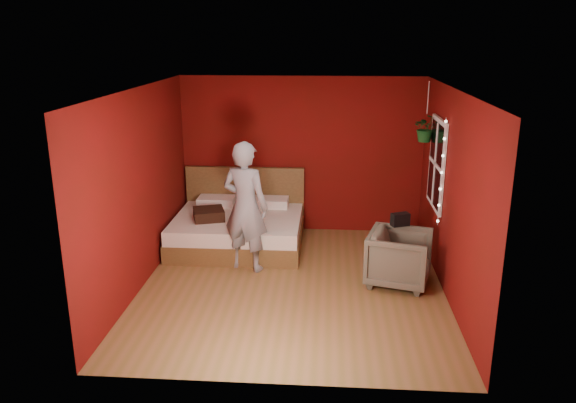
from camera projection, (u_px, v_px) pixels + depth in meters
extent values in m
plane|color=brown|center=(292.00, 284.00, 7.58)|extent=(4.50, 4.50, 0.00)
cube|color=#670A0B|center=(302.00, 155.00, 9.36)|extent=(4.00, 0.02, 2.60)
cube|color=#670A0B|center=(276.00, 260.00, 5.05)|extent=(4.00, 0.02, 2.60)
cube|color=#670A0B|center=(140.00, 189.00, 7.35)|extent=(0.02, 4.50, 2.60)
cube|color=#670A0B|center=(452.00, 195.00, 7.06)|extent=(0.02, 4.50, 2.60)
cube|color=white|center=(293.00, 89.00, 6.83)|extent=(4.00, 4.50, 0.02)
cube|color=white|center=(437.00, 164.00, 7.87)|extent=(0.04, 0.97, 1.27)
cube|color=black|center=(436.00, 164.00, 7.87)|extent=(0.02, 0.85, 1.15)
cube|color=white|center=(435.00, 164.00, 7.87)|extent=(0.03, 0.05, 1.15)
cube|color=white|center=(435.00, 164.00, 7.87)|extent=(0.03, 0.85, 0.05)
cylinder|color=silver|center=(442.00, 173.00, 7.37)|extent=(0.01, 0.01, 1.45)
sphere|color=#FFF2CC|center=(438.00, 221.00, 7.56)|extent=(0.04, 0.04, 0.04)
sphere|color=#FFF2CC|center=(439.00, 205.00, 7.50)|extent=(0.04, 0.04, 0.04)
sphere|color=#FFF2CC|center=(440.00, 189.00, 7.43)|extent=(0.04, 0.04, 0.04)
sphere|color=#FFF2CC|center=(442.00, 173.00, 7.37)|extent=(0.04, 0.04, 0.04)
sphere|color=#FFF2CC|center=(443.00, 156.00, 7.30)|extent=(0.04, 0.04, 0.04)
sphere|color=#FFF2CC|center=(444.00, 139.00, 7.24)|extent=(0.04, 0.04, 0.04)
sphere|color=#FFF2CC|center=(446.00, 121.00, 7.17)|extent=(0.04, 0.04, 0.04)
cube|color=brown|center=(238.00, 238.00, 8.90)|extent=(2.00, 1.70, 0.28)
cube|color=beige|center=(238.00, 223.00, 8.82)|extent=(1.96, 1.67, 0.22)
cube|color=brown|center=(245.00, 199.00, 9.55)|extent=(2.00, 0.08, 1.10)
cube|color=white|center=(216.00, 201.00, 9.35)|extent=(0.60, 0.38, 0.14)
cube|color=white|center=(270.00, 202.00, 9.28)|extent=(0.60, 0.38, 0.14)
imported|color=gray|center=(245.00, 207.00, 7.84)|extent=(0.79, 0.65, 1.86)
imported|color=#605E4C|center=(399.00, 258.00, 7.51)|extent=(0.99, 0.98, 0.74)
cube|color=black|center=(400.00, 219.00, 7.62)|extent=(0.27, 0.21, 0.17)
cube|color=#321B10|center=(209.00, 214.00, 8.64)|extent=(0.57, 0.57, 0.16)
cylinder|color=silver|center=(428.00, 98.00, 8.06)|extent=(0.01, 0.01, 0.47)
imported|color=#185620|center=(426.00, 128.00, 8.19)|extent=(0.41, 0.37, 0.41)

